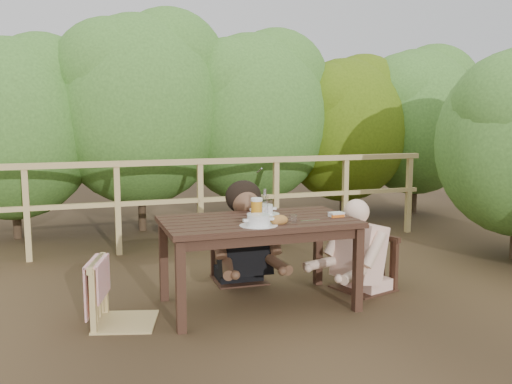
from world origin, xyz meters
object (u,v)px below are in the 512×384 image
object	(u,v)px
chair_left	(124,263)
soup_far	(263,210)
tumbler	(293,219)
woman	(238,203)
chair_far	(239,231)
chair_right	(365,239)
diner_right	(368,214)
bread_roll	(279,220)
soup_near	(259,221)
butter_tub	(336,215)
table	(258,263)
bottle	(265,204)
beer_glass	(257,209)

from	to	relation	value
chair_left	soup_far	world-z (taller)	chair_left
tumbler	soup_far	bearing A→B (deg)	103.91
woman	chair_far	bearing A→B (deg)	91.58
chair_left	tumbler	distance (m)	1.28
chair_left	chair_right	xyz separation A→B (m)	(2.03, 0.15, -0.01)
diner_right	bread_roll	world-z (taller)	diner_right
soup_near	tumbler	distance (m)	0.29
soup_far	butter_tub	size ratio (longest dim) A/B	2.32
chair_right	bread_roll	bearing A→B (deg)	-86.92
woman	chair_left	bearing A→B (deg)	36.66
chair_left	bread_roll	size ratio (longest dim) A/B	6.56
bread_roll	soup_far	bearing A→B (deg)	86.90
woman	soup_near	world-z (taller)	woman
soup_far	diner_right	bearing A→B (deg)	-5.80
table	diner_right	size ratio (longest dim) A/B	1.12
table	chair_right	distance (m)	1.01
bottle	butter_tub	bearing A→B (deg)	-20.35
beer_glass	tumbler	size ratio (longest dim) A/B	2.52
diner_right	soup_far	size ratio (longest dim) A/B	4.92
chair_far	chair_right	distance (m)	1.11
woman	bottle	distance (m)	0.63
chair_right	soup_near	xyz separation A→B (m)	(-1.08, -0.34, 0.29)
table	beer_glass	world-z (taller)	beer_glass
beer_glass	chair_far	bearing A→B (deg)	85.15
chair_far	tumbler	xyz separation A→B (m)	(0.16, -0.89, 0.26)
chair_far	woman	world-z (taller)	woman
chair_left	tumbler	bearing A→B (deg)	-81.83
table	butter_tub	bearing A→B (deg)	-10.10
soup_far	butter_tub	distance (m)	0.59
diner_right	tumbler	distance (m)	0.88
chair_left	woman	distance (m)	1.35
chair_left	bread_roll	world-z (taller)	chair_left
soup_far	butter_tub	bearing A→B (deg)	-30.91
chair_far	butter_tub	distance (m)	1.01
chair_right	soup_far	distance (m)	0.94
bottle	chair_right	bearing A→B (deg)	0.90
diner_right	butter_tub	bearing A→B (deg)	100.46
chair_far	soup_far	distance (m)	0.56
woman	diner_right	bearing A→B (deg)	149.81
diner_right	bread_roll	bearing A→B (deg)	92.49
woman	butter_tub	world-z (taller)	woman
tumbler	soup_near	bearing A→B (deg)	-172.97
bread_roll	butter_tub	xyz separation A→B (m)	(0.53, 0.12, -0.02)
chair_left	chair_far	distance (m)	1.31
chair_left	bread_roll	xyz separation A→B (m)	(1.12, -0.18, 0.28)
woman	tumbler	bearing A→B (deg)	101.42
beer_glass	soup_far	bearing A→B (deg)	57.19
woman	diner_right	xyz separation A→B (m)	(0.98, -0.60, -0.05)
bread_roll	beer_glass	xyz separation A→B (m)	(-0.09, 0.24, 0.05)
soup_near	tumbler	bearing A→B (deg)	7.03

